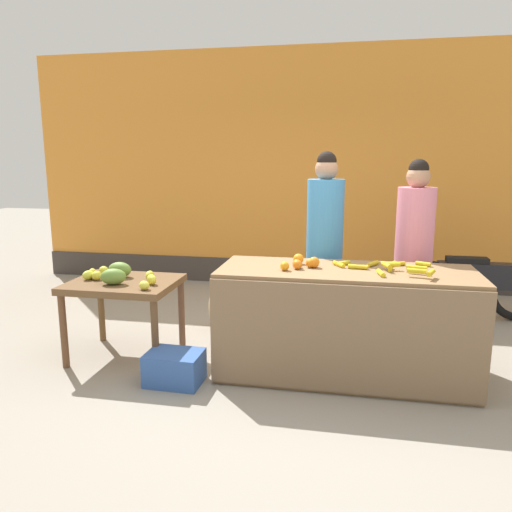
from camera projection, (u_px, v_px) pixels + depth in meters
name	position (u px, v px, depth m)	size (l,w,h in m)	color
ground_plane	(286.00, 369.00, 4.18)	(24.00, 24.00, 0.00)	gray
market_wall_back	(315.00, 173.00, 6.70)	(8.13, 0.23, 3.25)	orange
fruit_stall_counter	(344.00, 323.00, 3.99)	(2.06, 0.79, 0.90)	olive
side_table_wooden	(124.00, 291.00, 4.33)	(0.93, 0.75, 0.72)	brown
banana_bunch_pile	(385.00, 267.00, 3.88)	(0.81, 0.58, 0.07)	yellow
orange_pile	(302.00, 263.00, 3.97)	(0.30, 0.35, 0.09)	orange
mango_papaya_pile	(117.00, 274.00, 4.30)	(0.75, 0.53, 0.14)	yellow
vendor_woman_blue_shirt	(324.00, 250.00, 4.56)	(0.34, 0.34, 1.85)	#33333D
vendor_woman_pink_shirt	(413.00, 256.00, 4.46)	(0.34, 0.34, 1.78)	#33333D
parked_motorcycle	(474.00, 284.00, 5.43)	(1.60, 0.18, 0.88)	black
produce_crate	(175.00, 368.00, 3.89)	(0.44, 0.32, 0.26)	#3359A5
produce_sack	(225.00, 307.00, 5.05)	(0.36, 0.30, 0.53)	tan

